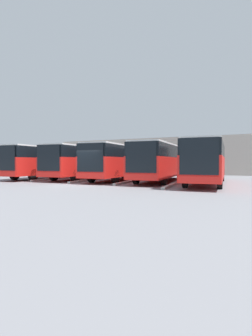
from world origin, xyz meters
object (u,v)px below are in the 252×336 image
(bus_1, at_px, (161,161))
(bus_3, at_px, (85,161))
(bus_4, at_px, (48,161))
(bus_0, at_px, (207,161))
(bus_2, at_px, (120,161))

(bus_1, bearing_deg, bus_3, -4.32)
(bus_4, bearing_deg, bus_0, 174.60)
(bus_4, bearing_deg, bus_2, -178.96)
(bus_0, bearing_deg, bus_3, -9.50)
(bus_0, xyz_separation_m, bus_1, (3.92, -1.01, 0.00))
(bus_2, bearing_deg, bus_1, 176.15)
(bus_1, relative_size, bus_4, 1.00)
(bus_0, distance_m, bus_3, 11.79)
(bus_1, relative_size, bus_2, 1.00)
(bus_2, height_order, bus_3, same)
(bus_0, distance_m, bus_1, 4.05)
(bus_2, xyz_separation_m, bus_4, (7.84, 0.85, 0.00))
(bus_2, bearing_deg, bus_4, 1.04)
(bus_3, bearing_deg, bus_1, 175.68)
(bus_2, bearing_deg, bus_0, 168.17)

